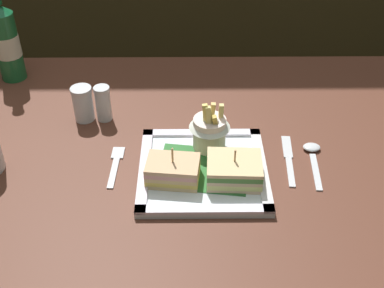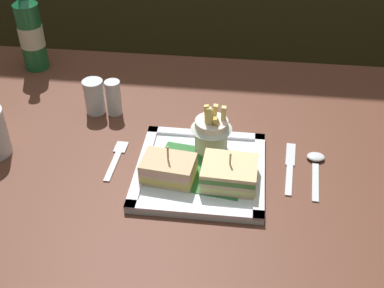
{
  "view_description": "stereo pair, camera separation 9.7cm",
  "coord_description": "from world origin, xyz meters",
  "px_view_note": "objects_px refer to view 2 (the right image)",
  "views": [
    {
      "loc": [
        0.01,
        -0.8,
        1.35
      ],
      "look_at": [
        0.02,
        -0.04,
        0.76
      ],
      "focal_mm": 47.04,
      "sensor_mm": 36.0,
      "label": 1
    },
    {
      "loc": [
        0.11,
        -0.8,
        1.35
      ],
      "look_at": [
        0.02,
        -0.04,
        0.76
      ],
      "focal_mm": 47.04,
      "sensor_mm": 36.0,
      "label": 2
    }
  ],
  "objects_px": {
    "sandwich_half_right": "(229,173)",
    "salt_shaker": "(94,99)",
    "fries_cup": "(211,129)",
    "spoon": "(316,164)",
    "sandwich_half_left": "(168,169)",
    "dining_table": "(185,202)",
    "beer_bottle": "(30,31)",
    "knife": "(290,166)",
    "fork": "(116,158)",
    "square_plate": "(200,171)",
    "pepper_shaker": "(114,100)"
  },
  "relations": [
    {
      "from": "knife",
      "to": "salt_shaker",
      "type": "xyz_separation_m",
      "value": [
        -0.42,
        0.14,
        0.03
      ]
    },
    {
      "from": "dining_table",
      "to": "beer_bottle",
      "type": "bearing_deg",
      "value": 145.3
    },
    {
      "from": "dining_table",
      "to": "pepper_shaker",
      "type": "height_order",
      "value": "pepper_shaker"
    },
    {
      "from": "fork",
      "to": "spoon",
      "type": "height_order",
      "value": "spoon"
    },
    {
      "from": "square_plate",
      "to": "fries_cup",
      "type": "xyz_separation_m",
      "value": [
        0.01,
        0.07,
        0.05
      ]
    },
    {
      "from": "sandwich_half_right",
      "to": "fries_cup",
      "type": "distance_m",
      "value": 0.11
    },
    {
      "from": "salt_shaker",
      "to": "pepper_shaker",
      "type": "xyz_separation_m",
      "value": [
        0.04,
        0.0,
        0.0
      ]
    },
    {
      "from": "sandwich_half_left",
      "to": "knife",
      "type": "bearing_deg",
      "value": 17.51
    },
    {
      "from": "fork",
      "to": "knife",
      "type": "distance_m",
      "value": 0.34
    },
    {
      "from": "fork",
      "to": "spoon",
      "type": "distance_m",
      "value": 0.39
    },
    {
      "from": "dining_table",
      "to": "fork",
      "type": "xyz_separation_m",
      "value": [
        -0.13,
        -0.05,
        0.16
      ]
    },
    {
      "from": "sandwich_half_right",
      "to": "salt_shaker",
      "type": "distance_m",
      "value": 0.38
    },
    {
      "from": "sandwich_half_right",
      "to": "knife",
      "type": "xyz_separation_m",
      "value": [
        0.11,
        0.07,
        -0.03
      ]
    },
    {
      "from": "dining_table",
      "to": "salt_shaker",
      "type": "height_order",
      "value": "salt_shaker"
    },
    {
      "from": "knife",
      "to": "pepper_shaker",
      "type": "distance_m",
      "value": 0.41
    },
    {
      "from": "pepper_shaker",
      "to": "salt_shaker",
      "type": "bearing_deg",
      "value": 180.0
    },
    {
      "from": "sandwich_half_right",
      "to": "knife",
      "type": "distance_m",
      "value": 0.14
    },
    {
      "from": "fork",
      "to": "dining_table",
      "type": "bearing_deg",
      "value": 21.46
    },
    {
      "from": "dining_table",
      "to": "salt_shaker",
      "type": "distance_m",
      "value": 0.3
    },
    {
      "from": "square_plate",
      "to": "fries_cup",
      "type": "bearing_deg",
      "value": 78.12
    },
    {
      "from": "square_plate",
      "to": "sandwich_half_left",
      "type": "bearing_deg",
      "value": -152.22
    },
    {
      "from": "sandwich_half_right",
      "to": "salt_shaker",
      "type": "bearing_deg",
      "value": 145.5
    },
    {
      "from": "dining_table",
      "to": "knife",
      "type": "bearing_deg",
      "value": -9.42
    },
    {
      "from": "beer_bottle",
      "to": "sandwich_half_left",
      "type": "bearing_deg",
      "value": -44.54
    },
    {
      "from": "spoon",
      "to": "pepper_shaker",
      "type": "xyz_separation_m",
      "value": [
        -0.43,
        0.13,
        0.03
      ]
    },
    {
      "from": "fries_cup",
      "to": "spoon",
      "type": "xyz_separation_m",
      "value": [
        0.21,
        -0.02,
        -0.05
      ]
    },
    {
      "from": "beer_bottle",
      "to": "pepper_shaker",
      "type": "distance_m",
      "value": 0.31
    },
    {
      "from": "fork",
      "to": "knife",
      "type": "xyz_separation_m",
      "value": [
        0.34,
        0.02,
        -0.0
      ]
    },
    {
      "from": "square_plate",
      "to": "beer_bottle",
      "type": "distance_m",
      "value": 0.59
    },
    {
      "from": "dining_table",
      "to": "knife",
      "type": "distance_m",
      "value": 0.26
    },
    {
      "from": "sandwich_half_right",
      "to": "salt_shaker",
      "type": "height_order",
      "value": "same"
    },
    {
      "from": "pepper_shaker",
      "to": "dining_table",
      "type": "bearing_deg",
      "value": -32.13
    },
    {
      "from": "fries_cup",
      "to": "spoon",
      "type": "height_order",
      "value": "fries_cup"
    },
    {
      "from": "dining_table",
      "to": "salt_shaker",
      "type": "xyz_separation_m",
      "value": [
        -0.21,
        0.11,
        0.19
      ]
    },
    {
      "from": "sandwich_half_left",
      "to": "sandwich_half_right",
      "type": "distance_m",
      "value": 0.11
    },
    {
      "from": "fries_cup",
      "to": "salt_shaker",
      "type": "bearing_deg",
      "value": 156.65
    },
    {
      "from": "sandwich_half_left",
      "to": "salt_shaker",
      "type": "distance_m",
      "value": 0.29
    },
    {
      "from": "square_plate",
      "to": "knife",
      "type": "bearing_deg",
      "value": 13.83
    },
    {
      "from": "square_plate",
      "to": "sandwich_half_right",
      "type": "distance_m",
      "value": 0.07
    },
    {
      "from": "dining_table",
      "to": "pepper_shaker",
      "type": "relative_size",
      "value": 15.28
    },
    {
      "from": "beer_bottle",
      "to": "pepper_shaker",
      "type": "height_order",
      "value": "beer_bottle"
    },
    {
      "from": "beer_bottle",
      "to": "knife",
      "type": "relative_size",
      "value": 1.63
    },
    {
      "from": "sandwich_half_left",
      "to": "fries_cup",
      "type": "bearing_deg",
      "value": 54.15
    },
    {
      "from": "fries_cup",
      "to": "sandwich_half_left",
      "type": "bearing_deg",
      "value": -125.85
    },
    {
      "from": "spoon",
      "to": "pepper_shaker",
      "type": "distance_m",
      "value": 0.45
    },
    {
      "from": "salt_shaker",
      "to": "knife",
      "type": "bearing_deg",
      "value": -18.43
    },
    {
      "from": "sandwich_half_left",
      "to": "salt_shaker",
      "type": "relative_size",
      "value": 1.3
    },
    {
      "from": "knife",
      "to": "pepper_shaker",
      "type": "height_order",
      "value": "pepper_shaker"
    },
    {
      "from": "fork",
      "to": "pepper_shaker",
      "type": "bearing_deg",
      "value": 104.47
    },
    {
      "from": "spoon",
      "to": "fries_cup",
      "type": "bearing_deg",
      "value": 175.08
    }
  ]
}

